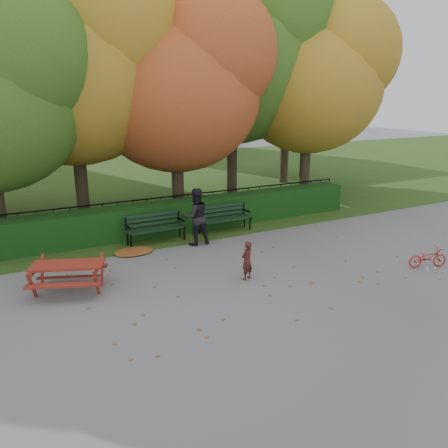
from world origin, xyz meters
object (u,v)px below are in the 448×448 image
tree_g (296,75)px  child (247,260)px  tree_e (320,77)px  adult (196,217)px  bench_right (224,216)px  tree_d (244,53)px  bicycle (428,257)px  bench_left (155,226)px  tree_b (83,62)px  picnic_table (68,270)px  tree_c (186,82)px

tree_g → child: tree_g is taller
tree_e → adult: bearing=-157.1°
child → adult: adult is taller
tree_g → bench_right: size_ratio=4.75×
tree_d → tree_g: bearing=29.6°
adult → child: bearing=92.0°
tree_e → bicycle: (-2.19, -7.43, -4.81)m
tree_e → bench_left: tree_e is taller
tree_e → bicycle: 9.12m
tree_b → adult: 6.33m
tree_g → tree_d: bearing=-150.4°
tree_b → picnic_table: size_ratio=4.50×
tree_e → tree_g: 4.39m
tree_d → adult: tree_d is taller
tree_g → bench_right: (-7.23, -6.06, -4.85)m
child → bicycle: bearing=139.5°
bicycle → child: bearing=92.1°
picnic_table → tree_g: bearing=55.7°
bench_left → child: (1.02, -3.81, -0.03)m
adult → tree_g: bearing=-139.5°
picnic_table → bench_left: bearing=61.7°
child → bench_right: bearing=-131.8°
tree_c → bench_left: tree_c is taller
bench_left → picnic_table: size_ratio=0.92×
tree_d → tree_g: tree_d is taller
tree_g → adult: bearing=-141.4°
tree_d → adult: bearing=-133.8°
tree_c → child: (-1.11, -6.07, -4.34)m
tree_b → tree_g: (10.78, 3.02, -0.03)m
bench_right → picnic_table: (-5.35, -2.51, 0.01)m
tree_c → bench_right: tree_c is taller
tree_d → bench_left: size_ratio=5.32×
picnic_table → adult: 4.34m
tree_b → bicycle: (6.78, -8.40, -5.13)m
bench_left → bench_right: bearing=0.0°
tree_b → tree_d: (6.32, 0.48, 0.58)m
bench_left → bicycle: size_ratio=1.76×
bench_right → tree_g: bearing=40.0°
child → picnic_table: bearing=-40.1°
child → tree_c: bearing=-122.3°
tree_c → bench_right: size_ratio=4.44×
tree_g → bench_right: tree_g is taller
child → tree_b: bearing=-94.4°
tree_g → bench_left: 12.37m
child → bicycle: size_ratio=0.95×
adult → bicycle: adult is taller
tree_e → picnic_table: (-10.78, -4.57, -4.55)m
tree_d → tree_e: size_ratio=1.17×
tree_b → bicycle: 11.95m
tree_d → picnic_table: size_ratio=4.91×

